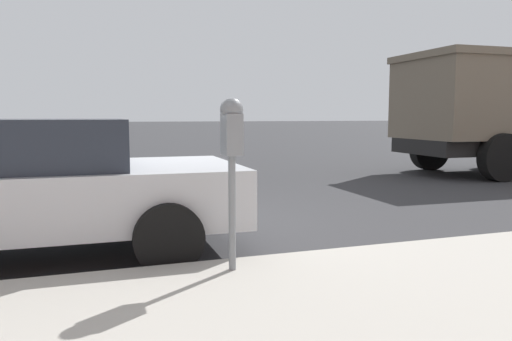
{
  "coord_description": "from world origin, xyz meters",
  "views": [
    {
      "loc": [
        -6.43,
        0.96,
        1.42
      ],
      "look_at": [
        -2.46,
        -0.39,
        0.95
      ],
      "focal_mm": 35.0,
      "sensor_mm": 36.0,
      "label": 1
    }
  ],
  "objects": [
    {
      "name": "parking_meter",
      "position": [
        -2.52,
        -0.16,
        1.22
      ],
      "size": [
        0.21,
        0.19,
        1.43
      ],
      "color": "gray",
      "rests_on": "sidewalk"
    },
    {
      "name": "car_silver",
      "position": [
        -1.07,
        1.7,
        0.74
      ],
      "size": [
        2.12,
        4.47,
        1.38
      ],
      "rotation": [
        0.0,
        0.0,
        3.13
      ],
      "color": "#B7BABF",
      "rests_on": "ground_plane"
    },
    {
      "name": "ground_plane",
      "position": [
        0.0,
        0.0,
        0.0
      ],
      "size": [
        220.0,
        220.0,
        0.0
      ],
      "primitive_type": "plane",
      "color": "#333335"
    }
  ]
}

